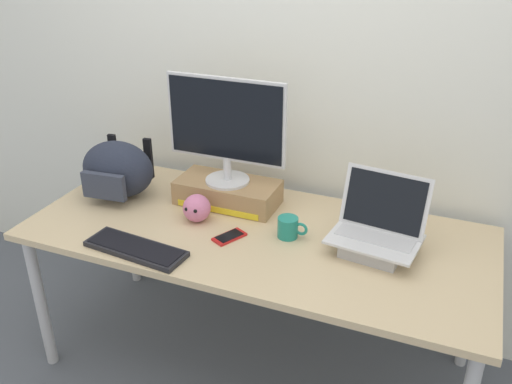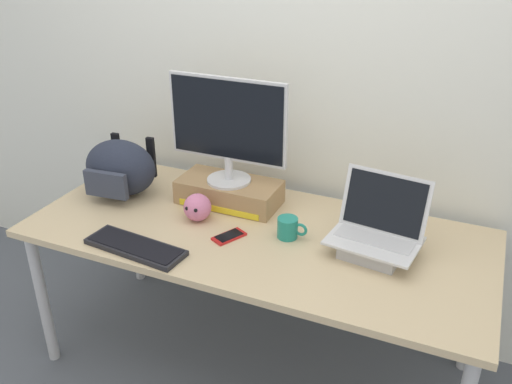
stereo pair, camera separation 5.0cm
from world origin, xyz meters
name	(u,v)px [view 2 (the right image)]	position (x,y,z in m)	size (l,w,h in m)	color
ground_plane	(256,362)	(0.00, 0.00, 0.00)	(20.00, 20.00, 0.00)	#515660
back_wall	(303,64)	(0.00, 0.52, 1.30)	(7.00, 0.10, 2.60)	silver
desk	(256,243)	(0.00, 0.00, 0.66)	(1.91, 0.83, 0.72)	tan
toner_box_yellow	(229,192)	(-0.21, 0.18, 0.77)	(0.46, 0.23, 0.11)	#9E7A51
desktop_monitor	(228,127)	(-0.21, 0.18, 1.08)	(0.54, 0.20, 0.47)	silver
open_laptop	(375,239)	(0.49, 0.03, 0.78)	(0.36, 0.29, 0.30)	#ADADB2
external_keyboard	(135,247)	(-0.37, -0.32, 0.73)	(0.43, 0.18, 0.02)	black
messenger_backpack	(120,168)	(-0.71, 0.06, 0.85)	(0.36, 0.30, 0.26)	#232838
coffee_mug	(288,228)	(0.14, 0.01, 0.76)	(0.13, 0.08, 0.09)	#1E7F70
cell_phone	(229,236)	(-0.08, -0.09, 0.72)	(0.12, 0.15, 0.01)	red
plush_toy	(197,207)	(-0.27, -0.01, 0.78)	(0.12, 0.12, 0.12)	#CC7099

